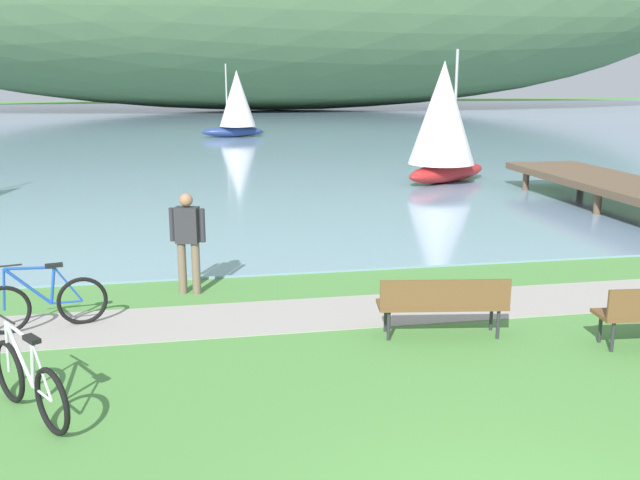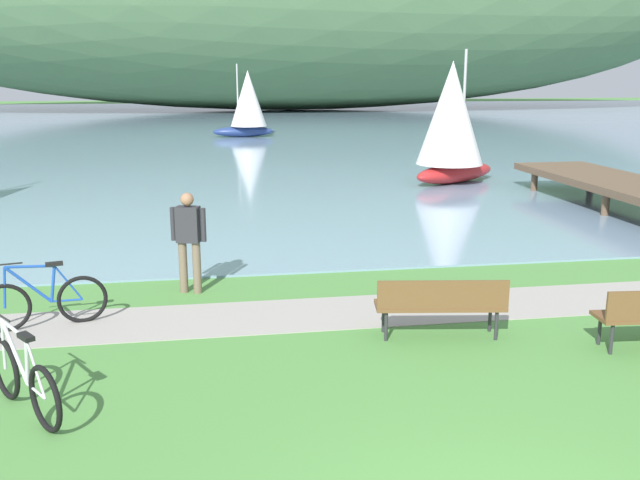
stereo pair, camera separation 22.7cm
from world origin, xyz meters
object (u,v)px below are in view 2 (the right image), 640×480
(bicycle_beside_path, at_px, (24,380))
(sailboat_toward_hillside, at_px, (452,121))
(park_bench_near_camera, at_px, (441,302))
(person_at_shoreline, at_px, (189,236))
(bicycle_leaning_near_bench, at_px, (44,301))
(sailboat_nearest_to_shore, at_px, (247,103))

(bicycle_beside_path, relative_size, sailboat_toward_hillside, 0.34)
(park_bench_near_camera, distance_m, person_at_shoreline, 4.41)
(bicycle_beside_path, distance_m, person_at_shoreline, 4.47)
(person_at_shoreline, bearing_deg, bicycle_leaning_near_bench, -147.00)
(park_bench_near_camera, bearing_deg, person_at_shoreline, 142.25)
(bicycle_beside_path, relative_size, sailboat_nearest_to_shore, 0.36)
(bicycle_leaning_near_bench, bearing_deg, sailboat_toward_hillside, 48.96)
(park_bench_near_camera, relative_size, bicycle_beside_path, 1.25)
(person_at_shoreline, relative_size, sailboat_toward_hillside, 0.39)
(park_bench_near_camera, xyz_separation_m, sailboat_toward_hillside, (4.92, 13.36, 1.58))
(bicycle_leaning_near_bench, xyz_separation_m, sailboat_nearest_to_shore, (4.93, 31.11, 1.60))
(bicycle_leaning_near_bench, height_order, sailboat_nearest_to_shore, sailboat_nearest_to_shore)
(person_at_shoreline, height_order, sailboat_nearest_to_shore, sailboat_nearest_to_shore)
(bicycle_beside_path, relative_size, person_at_shoreline, 0.87)
(sailboat_nearest_to_shore, bearing_deg, bicycle_beside_path, -97.67)
(bicycle_beside_path, height_order, sailboat_toward_hillside, sailboat_toward_hillside)
(bicycle_beside_path, bearing_deg, sailboat_nearest_to_shore, 82.33)
(bicycle_leaning_near_bench, bearing_deg, person_at_shoreline, 33.00)
(park_bench_near_camera, xyz_separation_m, bicycle_leaning_near_bench, (-5.53, 1.35, -0.12))
(park_bench_near_camera, height_order, sailboat_toward_hillside, sailboat_toward_hillside)
(bicycle_beside_path, height_order, sailboat_nearest_to_shore, sailboat_nearest_to_shore)
(bicycle_leaning_near_bench, bearing_deg, park_bench_near_camera, -13.66)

